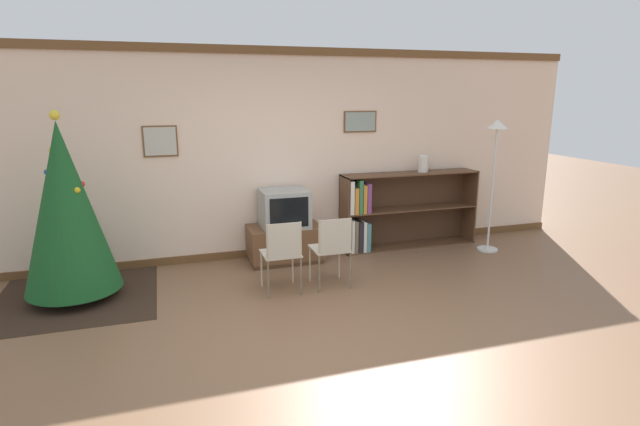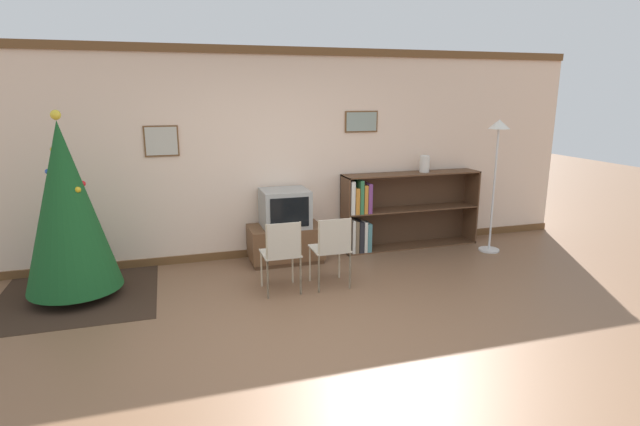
{
  "view_description": "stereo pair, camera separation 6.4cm",
  "coord_description": "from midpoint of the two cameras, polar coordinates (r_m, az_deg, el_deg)",
  "views": [
    {
      "loc": [
        -1.35,
        -3.85,
        2.14
      ],
      "look_at": [
        0.32,
        1.37,
        0.81
      ],
      "focal_mm": 28.0,
      "sensor_mm": 36.0,
      "label": 1
    },
    {
      "loc": [
        -1.29,
        -3.87,
        2.14
      ],
      "look_at": [
        0.32,
        1.37,
        0.81
      ],
      "focal_mm": 28.0,
      "sensor_mm": 36.0,
      "label": 2
    }
  ],
  "objects": [
    {
      "name": "ground_plane",
      "position": [
        4.6,
        1.63,
        -14.09
      ],
      "size": [
        24.0,
        24.0,
        0.0
      ],
      "primitive_type": "plane",
      "color": "brown"
    },
    {
      "name": "wall_back",
      "position": [
        6.57,
        -5.42,
        6.65
      ],
      "size": [
        8.88,
        0.11,
        2.7
      ],
      "color": "beige",
      "rests_on": "ground_plane"
    },
    {
      "name": "area_rug",
      "position": [
        6.02,
        -25.67,
        -8.59
      ],
      "size": [
        1.63,
        1.62,
        0.01
      ],
      "color": "#332319",
      "rests_on": "ground_plane"
    },
    {
      "name": "christmas_tree",
      "position": [
        5.74,
        -26.67,
        0.55
      ],
      "size": [
        0.96,
        0.96,
        1.97
      ],
      "color": "maroon",
      "rests_on": "area_rug"
    },
    {
      "name": "tv_console",
      "position": [
        6.49,
        -3.68,
        -3.49
      ],
      "size": [
        0.93,
        0.56,
        0.46
      ],
      "color": "#4C311E",
      "rests_on": "ground_plane"
    },
    {
      "name": "television",
      "position": [
        6.37,
        -3.74,
        0.55
      ],
      "size": [
        0.59,
        0.53,
        0.48
      ],
      "color": "#9E9E99",
      "rests_on": "tv_console"
    },
    {
      "name": "folding_chair_left",
      "position": [
        5.38,
        -4.03,
        -4.48
      ],
      "size": [
        0.4,
        0.4,
        0.82
      ],
      "color": "#BCB29E",
      "rests_on": "ground_plane"
    },
    {
      "name": "folding_chair_right",
      "position": [
        5.52,
        1.72,
        -3.95
      ],
      "size": [
        0.4,
        0.4,
        0.82
      ],
      "color": "#BCB29E",
      "rests_on": "ground_plane"
    },
    {
      "name": "bookshelf",
      "position": [
        7.01,
        8.1,
        0.13
      ],
      "size": [
        1.98,
        0.36,
        1.06
      ],
      "color": "brown",
      "rests_on": "ground_plane"
    },
    {
      "name": "vase",
      "position": [
        7.13,
        12.13,
        5.55
      ],
      "size": [
        0.14,
        0.14,
        0.24
      ],
      "color": "silver",
      "rests_on": "bookshelf"
    },
    {
      "name": "standing_lamp",
      "position": [
        7.07,
        19.82,
        6.64
      ],
      "size": [
        0.28,
        0.28,
        1.8
      ],
      "color": "silver",
      "rests_on": "ground_plane"
    }
  ]
}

